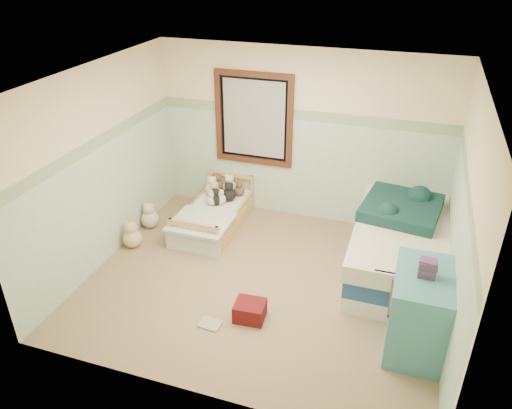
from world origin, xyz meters
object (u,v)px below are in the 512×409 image
(plush_floor_cream, at_px, (150,219))
(twin_bed_frame, at_px, (397,262))
(toddler_bed_frame, at_px, (215,221))
(plush_floor_tan, at_px, (133,238))
(dresser, at_px, (419,311))
(floor_book, at_px, (210,324))
(red_pillow, at_px, (250,311))

(plush_floor_cream, relative_size, twin_bed_frame, 0.12)
(toddler_bed_frame, relative_size, twin_bed_frame, 0.68)
(plush_floor_tan, relative_size, dresser, 0.29)
(toddler_bed_frame, xyz_separation_m, floor_book, (0.76, -1.97, -0.08))
(dresser, distance_m, floor_book, 2.20)
(toddler_bed_frame, height_order, floor_book, toddler_bed_frame)
(dresser, xyz_separation_m, red_pillow, (-1.74, -0.15, -0.34))
(plush_floor_cream, xyz_separation_m, plush_floor_tan, (0.03, -0.54, -0.00))
(twin_bed_frame, relative_size, floor_book, 9.13)
(twin_bed_frame, distance_m, red_pillow, 2.08)
(toddler_bed_frame, height_order, plush_floor_cream, plush_floor_cream)
(dresser, relative_size, floor_book, 3.76)
(plush_floor_cream, distance_m, dresser, 3.98)
(toddler_bed_frame, relative_size, red_pillow, 4.42)
(plush_floor_tan, bearing_deg, floor_book, -34.57)
(plush_floor_cream, bearing_deg, plush_floor_tan, -86.73)
(plush_floor_tan, bearing_deg, dresser, -10.91)
(dresser, xyz_separation_m, floor_book, (-2.12, -0.39, -0.43))
(red_pillow, bearing_deg, toddler_bed_frame, 123.51)
(plush_floor_tan, bearing_deg, twin_bed_frame, 9.80)
(plush_floor_tan, relative_size, floor_book, 1.10)
(toddler_bed_frame, relative_size, plush_floor_cream, 5.62)
(dresser, relative_size, red_pillow, 2.68)
(dresser, height_order, floor_book, dresser)
(dresser, bearing_deg, twin_bed_frame, 101.25)
(plush_floor_cream, height_order, red_pillow, plush_floor_cream)
(dresser, bearing_deg, plush_floor_tan, 169.09)
(red_pillow, bearing_deg, floor_book, -147.06)
(floor_book, bearing_deg, twin_bed_frame, 47.51)
(red_pillow, distance_m, floor_book, 0.46)
(plush_floor_cream, height_order, plush_floor_tan, plush_floor_cream)
(plush_floor_cream, relative_size, floor_book, 1.10)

